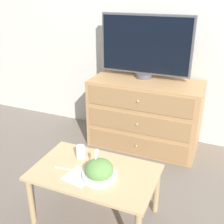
# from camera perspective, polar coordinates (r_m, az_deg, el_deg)

# --- Properties ---
(ground_plane) EXTENTS (12.00, 12.00, 0.00)m
(ground_plane) POSITION_cam_1_polar(r_m,az_deg,el_deg) (3.37, 8.67, -4.33)
(ground_plane) COLOR #70665B
(wall_back) EXTENTS (12.00, 0.05, 2.60)m
(wall_back) POSITION_cam_1_polar(r_m,az_deg,el_deg) (3.01, 10.40, 18.21)
(wall_back) COLOR silver
(wall_back) RESTS_ON ground_plane
(dresser) EXTENTS (1.12, 0.53, 0.73)m
(dresser) POSITION_cam_1_polar(r_m,az_deg,el_deg) (2.97, 6.65, -0.44)
(dresser) COLOR tan
(dresser) RESTS_ON ground_plane
(tv) EXTENTS (0.92, 0.16, 0.63)m
(tv) POSITION_cam_1_polar(r_m,az_deg,el_deg) (2.87, 6.83, 13.16)
(tv) COLOR #515156
(tv) RESTS_ON dresser
(coffee_table) EXTENTS (0.87, 0.53, 0.41)m
(coffee_table) POSITION_cam_1_polar(r_m,az_deg,el_deg) (2.04, -3.54, -13.28)
(coffee_table) COLOR tan
(coffee_table) RESTS_ON ground_plane
(takeout_bowl) EXTENTS (0.23, 0.23, 0.19)m
(takeout_bowl) POSITION_cam_1_polar(r_m,az_deg,el_deg) (1.91, -2.61, -11.91)
(takeout_bowl) COLOR silver
(takeout_bowl) RESTS_ON coffee_table
(drink_cup) EXTENTS (0.07, 0.07, 0.10)m
(drink_cup) POSITION_cam_1_polar(r_m,az_deg,el_deg) (2.13, -6.39, -8.25)
(drink_cup) COLOR beige
(drink_cup) RESTS_ON coffee_table
(napkin) EXTENTS (0.21, 0.21, 0.00)m
(napkin) POSITION_cam_1_polar(r_m,az_deg,el_deg) (1.97, -6.72, -12.85)
(napkin) COLOR silver
(napkin) RESTS_ON coffee_table
(knife) EXTENTS (0.18, 0.03, 0.01)m
(knife) POSITION_cam_1_polar(r_m,az_deg,el_deg) (2.04, -9.17, -11.37)
(knife) COLOR silver
(knife) RESTS_ON coffee_table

